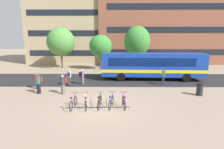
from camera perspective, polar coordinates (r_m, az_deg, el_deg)
The scene contains 22 objects.
ground at distance 12.43m, azimuth -4.06°, elevation -10.63°, with size 200.00×200.00×0.00m, color gray.
bus_lane_asphalt at distance 21.09m, azimuth -2.11°, elevation -1.61°, with size 80.00×7.20×0.01m, color #232326.
city_bus at distance 21.28m, azimuth 13.36°, elevation 3.06°, with size 12.12×3.10×3.20m.
bike_rack at distance 12.23m, azimuth -4.41°, elevation -10.57°, with size 4.37×0.21×0.70m.
parked_bicycle_purple_0 at distance 12.33m, azimuth -12.73°, elevation -9.17°, with size 0.52×1.72×0.99m.
parked_bicycle_silver_1 at distance 12.19m, azimuth -8.76°, elevation -9.25°, with size 0.56×1.70×0.99m.
parked_bicycle_black_2 at distance 12.18m, azimuth -4.17°, elevation -9.16°, with size 0.52×1.72×0.99m.
parked_bicycle_blue_3 at distance 12.20m, azimuth -0.28°, elevation -9.10°, with size 0.52×1.70×0.99m.
parked_bicycle_purple_4 at distance 12.20m, azimuth 3.96°, elevation -9.14°, with size 0.52×1.72×0.99m.
commuter_red_pack_0 at distance 15.61m, azimuth -15.95°, elevation -2.73°, with size 0.55×0.60×1.73m.
commuter_navy_pack_1 at distance 18.48m, azimuth -13.96°, elevation -0.60°, with size 0.34×0.52×1.70m.
commuter_olive_pack_2 at distance 19.05m, azimuth 16.72°, elevation -0.47°, with size 0.45×0.59×1.67m.
commuter_red_pack_3 at distance 18.23m, azimuth -23.90°, elevation -1.52°, with size 0.52×0.61×1.63m.
commuter_red_pack_4 at distance 16.47m, azimuth -23.17°, elevation -2.40°, with size 0.49×0.60×1.77m.
commuter_black_pack_5 at distance 18.83m, azimuth -9.88°, elevation -0.41°, with size 0.57×0.60×1.61m.
trash_bin at distance 16.58m, azimuth 27.10°, elevation -4.44°, with size 0.55×0.55×1.03m.
street_tree_0 at distance 31.28m, azimuth -16.58°, elevation 10.32°, with size 4.74×4.74×6.90m.
street_tree_1 at distance 29.48m, azimuth 8.31°, elevation 10.89°, with size 4.28×4.28×7.12m.
street_tree_2 at distance 28.48m, azimuth -3.80°, elevation 9.37°, with size 3.73×3.73×5.67m.
building_left_wing at distance 42.81m, azimuth -12.62°, elevation 17.46°, with size 17.07×14.00×19.34m.
building_right_wing at distance 40.77m, azimuth 16.54°, elevation 18.96°, with size 27.04×10.10×21.21m.
building_centre_block at distance 52.12m, azimuth -4.48°, elevation 13.17°, with size 19.07×10.87×13.40m.
Camera 1 is at (0.98, -11.53, 4.55)m, focal length 27.55 mm.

